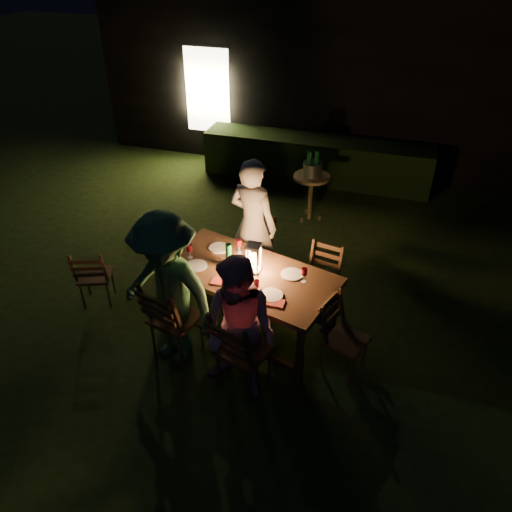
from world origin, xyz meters
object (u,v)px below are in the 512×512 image
(chair_far_left, at_px, (251,265))
(chair_end, at_px, (343,350))
(person_house_side, at_px, (253,225))
(person_opp_left, at_px, (168,291))
(chair_near_right, at_px, (243,362))
(ice_bucket, at_px, (312,169))
(chair_far_right, at_px, (318,292))
(side_table, at_px, (311,181))
(person_opp_right, at_px, (239,330))
(chair_near_left, at_px, (176,330))
(lantern, at_px, (253,260))
(bottle_table, at_px, (229,255))
(bottle_bucket_a, at_px, (309,167))
(chair_spare, at_px, (97,285))
(bottle_bucket_b, at_px, (316,165))
(dining_table, at_px, (247,278))

(chair_far_left, relative_size, chair_end, 1.11)
(person_house_side, height_order, person_opp_left, person_opp_left)
(chair_near_right, distance_m, person_opp_left, 1.07)
(ice_bucket, bearing_deg, chair_far_right, -75.17)
(chair_far_left, distance_m, side_table, 2.05)
(person_house_side, distance_m, person_opp_right, 1.87)
(chair_far_left, xyz_separation_m, person_house_side, (0.01, 0.05, 0.59))
(chair_near_left, bearing_deg, person_house_side, 89.75)
(person_opp_right, distance_m, lantern, 0.97)
(bottle_table, relative_size, bottle_bucket_a, 0.88)
(chair_near_left, relative_size, side_table, 1.39)
(chair_near_right, xyz_separation_m, ice_bucket, (-0.09, 3.70, 0.56))
(chair_far_right, xyz_separation_m, bottle_table, (-0.97, -0.53, 0.70))
(chair_near_left, xyz_separation_m, chair_spare, (-1.35, 0.53, -0.06))
(chair_far_left, xyz_separation_m, chair_spare, (-1.75, -0.96, -0.04))
(chair_near_left, distance_m, bottle_bucket_b, 3.65)
(lantern, bearing_deg, person_opp_right, -80.51)
(lantern, xyz_separation_m, bottle_bucket_b, (0.13, 2.85, -0.05))
(dining_table, bearing_deg, side_table, 102.44)
(chair_near_right, xyz_separation_m, bottle_table, (-0.47, 0.93, 0.65))
(chair_end, height_order, person_opp_right, person_opp_right)
(person_opp_left, height_order, lantern, person_opp_left)
(chair_far_left, relative_size, chair_spare, 1.15)
(chair_spare, relative_size, person_opp_left, 0.49)
(chair_far_right, height_order, chair_end, chair_end)
(chair_near_left, distance_m, chair_far_left, 1.54)
(chair_far_left, xyz_separation_m, chair_far_right, (0.96, -0.26, -0.03))
(side_table, bearing_deg, chair_end, -71.61)
(chair_end, height_order, side_table, chair_end)
(person_house_side, xyz_separation_m, lantern, (0.28, -0.87, 0.09))
(chair_far_right, xyz_separation_m, person_opp_left, (-1.38, -1.27, 0.64))
(chair_far_right, height_order, person_opp_left, person_opp_left)
(dining_table, xyz_separation_m, lantern, (0.06, 0.04, 0.24))
(person_opp_right, bearing_deg, ice_bucket, 106.46)
(chair_near_left, bearing_deg, chair_near_right, -0.24)
(chair_far_left, height_order, person_opp_right, person_opp_right)
(chair_near_left, xyz_separation_m, ice_bucket, (0.77, 3.47, 0.56))
(person_opp_left, height_order, side_table, person_opp_left)
(side_table, xyz_separation_m, ice_bucket, (0.00, 0.00, 0.20))
(person_opp_left, distance_m, bottle_table, 0.85)
(dining_table, relative_size, chair_near_right, 2.04)
(bottle_bucket_b, bearing_deg, chair_far_right, -76.60)
(chair_far_right, height_order, ice_bucket, ice_bucket)
(person_opp_left, bearing_deg, lantern, 60.11)
(dining_table, distance_m, chair_far_left, 1.00)
(chair_far_left, relative_size, bottle_bucket_b, 3.20)
(person_opp_right, xyz_separation_m, bottle_bucket_b, (-0.03, 3.79, 0.13))
(dining_table, bearing_deg, chair_near_left, -120.22)
(chair_spare, relative_size, ice_bucket, 2.97)
(person_house_side, xyz_separation_m, side_table, (0.36, 1.93, -0.21))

